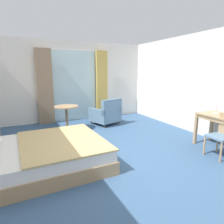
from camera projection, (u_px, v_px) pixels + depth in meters
name	position (u px, v px, depth m)	size (l,w,h in m)	color
ground	(118.00, 159.00, 3.95)	(5.88, 7.41, 0.10)	#38567A
wall_back	(72.00, 81.00, 6.71)	(5.48, 0.12, 2.66)	silver
wall_right	(215.00, 86.00, 4.80)	(0.12, 7.01, 2.66)	silver
balcony_glass_door	(74.00, 86.00, 6.69)	(1.51, 0.02, 2.34)	silver
curtain_panel_left	(45.00, 87.00, 6.19)	(0.49, 0.10, 2.37)	#897056
curtain_panel_right	(102.00, 85.00, 7.02)	(0.41, 0.10, 2.37)	tan
bed	(38.00, 155.00, 3.45)	(2.27, 1.82, 0.95)	tan
desk_chair	(223.00, 133.00, 3.87)	(0.43, 0.43, 0.85)	slate
desk_lamp	(219.00, 100.00, 4.22)	(0.22, 0.26, 0.44)	#B7B2A8
armchair_by_window	(106.00, 114.00, 6.27)	(0.96, 0.95, 0.84)	slate
round_cafe_table	(67.00, 112.00, 5.58)	(0.68, 0.68, 0.71)	tan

